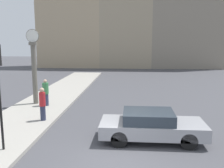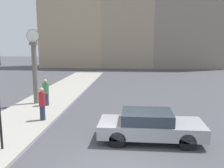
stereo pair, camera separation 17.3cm
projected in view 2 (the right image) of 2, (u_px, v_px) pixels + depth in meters
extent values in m
plane|color=#47474C|center=(115.00, 163.00, 8.72)|extent=(120.00, 120.00, 0.00)
cube|color=#A39E93|center=(60.00, 93.00, 20.03)|extent=(3.59, 26.09, 0.15)
cube|color=tan|center=(72.00, 11.00, 40.32)|extent=(10.00, 5.00, 18.14)
cube|color=gray|center=(128.00, 5.00, 39.37)|extent=(8.03, 5.00, 19.78)
cube|color=gray|center=(190.00, 6.00, 38.57)|extent=(11.15, 5.00, 19.15)
cube|color=#9E9EA3|center=(151.00, 128.00, 10.58)|extent=(4.39, 1.86, 0.55)
cube|color=#2D3842|center=(147.00, 116.00, 10.51)|extent=(2.11, 1.67, 0.45)
cylinder|color=black|center=(180.00, 127.00, 11.30)|extent=(0.67, 0.22, 0.67)
cylinder|color=black|center=(187.00, 142.00, 9.69)|extent=(0.67, 0.22, 0.67)
cylinder|color=black|center=(120.00, 126.00, 11.54)|extent=(0.67, 0.22, 0.67)
cylinder|color=black|center=(118.00, 139.00, 9.94)|extent=(0.67, 0.22, 0.67)
cylinder|color=#666056|center=(35.00, 75.00, 16.19)|extent=(0.31, 0.31, 3.80)
cube|color=#666056|center=(33.00, 44.00, 15.85)|extent=(0.41, 0.41, 0.19)
cylinder|color=#666056|center=(33.00, 36.00, 15.77)|extent=(0.85, 0.04, 0.85)
cylinder|color=white|center=(33.00, 36.00, 15.77)|extent=(0.79, 0.06, 0.79)
cylinder|color=#2D334C|center=(46.00, 100.00, 15.88)|extent=(0.32, 0.32, 0.76)
cylinder|color=#387A47|center=(46.00, 88.00, 15.76)|extent=(0.38, 0.38, 0.71)
sphere|color=tan|center=(45.00, 81.00, 15.68)|extent=(0.22, 0.22, 0.22)
cylinder|color=#2D334C|center=(43.00, 113.00, 12.92)|extent=(0.27, 0.27, 0.76)
cylinder|color=red|center=(42.00, 99.00, 12.79)|extent=(0.32, 0.32, 0.71)
sphere|color=tan|center=(41.00, 90.00, 12.71)|extent=(0.24, 0.24, 0.24)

